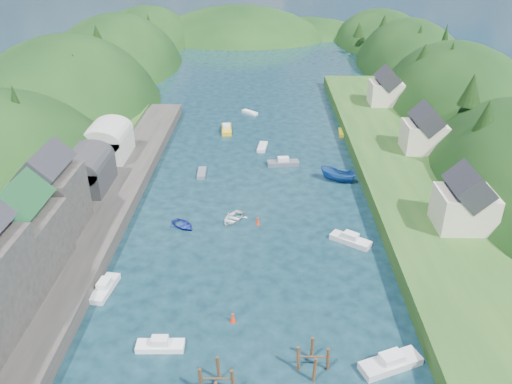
{
  "coord_description": "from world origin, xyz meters",
  "views": [
    {
      "loc": [
        1.33,
        -34.65,
        36.49
      ],
      "look_at": [
        0.0,
        28.0,
        4.0
      ],
      "focal_mm": 35.0,
      "sensor_mm": 36.0,
      "label": 1
    }
  ],
  "objects_px": {
    "piling_cluster_near": "(217,383)",
    "channel_buoy_near": "(233,318)",
    "piling_cluster_far": "(313,361)",
    "channel_buoy_far": "(258,221)"
  },
  "relations": [
    {
      "from": "piling_cluster_far",
      "to": "channel_buoy_far",
      "type": "relative_size",
      "value": 3.01
    },
    {
      "from": "piling_cluster_near",
      "to": "piling_cluster_far",
      "type": "height_order",
      "value": "piling_cluster_near"
    },
    {
      "from": "piling_cluster_near",
      "to": "piling_cluster_far",
      "type": "xyz_separation_m",
      "value": [
        8.74,
        2.83,
        -0.09
      ]
    },
    {
      "from": "piling_cluster_near",
      "to": "channel_buoy_near",
      "type": "height_order",
      "value": "piling_cluster_near"
    },
    {
      "from": "piling_cluster_far",
      "to": "channel_buoy_near",
      "type": "height_order",
      "value": "piling_cluster_far"
    },
    {
      "from": "channel_buoy_near",
      "to": "channel_buoy_far",
      "type": "relative_size",
      "value": 1.0
    },
    {
      "from": "piling_cluster_far",
      "to": "channel_buoy_near",
      "type": "distance_m",
      "value": 10.16
    },
    {
      "from": "piling_cluster_near",
      "to": "channel_buoy_near",
      "type": "relative_size",
      "value": 3.11
    },
    {
      "from": "piling_cluster_far",
      "to": "channel_buoy_far",
      "type": "height_order",
      "value": "piling_cluster_far"
    },
    {
      "from": "channel_buoy_far",
      "to": "piling_cluster_far",
      "type": "bearing_deg",
      "value": -77.88
    }
  ]
}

